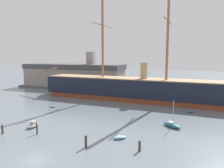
# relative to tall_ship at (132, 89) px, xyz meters

# --- Properties ---
(ground_plane) EXTENTS (400.00, 400.00, 0.00)m
(ground_plane) POSITION_rel_tall_ship_xyz_m (-2.68, -46.41, -3.98)
(ground_plane) COLOR slate
(tall_ship) EXTENTS (77.17, 16.63, 37.10)m
(tall_ship) POSITION_rel_tall_ship_xyz_m (0.00, 0.00, 0.00)
(tall_ship) COLOR brown
(tall_ship) RESTS_ON ground
(motorboat_foreground_left) EXTENTS (1.53, 3.29, 1.35)m
(motorboat_foreground_left) POSITION_rel_tall_ship_xyz_m (-12.89, -34.67, -3.51)
(motorboat_foreground_left) COLOR gray
(motorboat_foreground_left) RESTS_ON ground
(dinghy_foreground_right) EXTENTS (2.64, 2.39, 0.59)m
(dinghy_foreground_right) POSITION_rel_tall_ship_xyz_m (6.53, -34.38, -3.68)
(dinghy_foreground_right) COLOR #7FB2D6
(dinghy_foreground_right) RESTS_ON ground
(dinghy_mid_left) EXTENTS (2.12, 1.40, 0.46)m
(dinghy_mid_left) POSITION_rel_tall_ship_xyz_m (-19.58, -18.04, -3.75)
(dinghy_mid_left) COLOR gray
(dinghy_mid_left) RESTS_ON ground
(sailboat_mid_right) EXTENTS (4.53, 3.87, 6.01)m
(sailboat_mid_right) POSITION_rel_tall_ship_xyz_m (15.07, -24.34, -3.47)
(sailboat_mid_right) COLOR #236670
(sailboat_mid_right) RESTS_ON ground
(dinghy_alongside_stern) EXTENTS (2.67, 2.58, 0.61)m
(dinghy_alongside_stern) POSITION_rel_tall_ship_xyz_m (18.95, -10.42, -3.67)
(dinghy_alongside_stern) COLOR #236670
(dinghy_alongside_stern) RESTS_ON ground
(motorboat_far_left) EXTENTS (4.08, 1.72, 1.71)m
(motorboat_far_left) POSITION_rel_tall_ship_xyz_m (-28.56, 10.71, -3.38)
(motorboat_far_left) COLOR gold
(motorboat_far_left) RESTS_ON ground
(dinghy_far_right) EXTENTS (1.25, 2.03, 0.45)m
(dinghy_far_right) POSITION_rel_tall_ship_xyz_m (27.18, 8.02, -3.75)
(dinghy_far_right) COLOR #1E284C
(dinghy_far_right) RESTS_ON ground
(dinghy_distant_centre) EXTENTS (1.29, 2.40, 0.54)m
(dinghy_distant_centre) POSITION_rel_tall_ship_xyz_m (-0.22, 18.93, -3.71)
(dinghy_distant_centre) COLOR #7FB2D6
(dinghy_distant_centre) RESTS_ON ground
(mooring_piling_nearest) EXTENTS (0.41, 0.41, 2.05)m
(mooring_piling_nearest) POSITION_rel_tall_ship_xyz_m (2.36, -39.84, -2.95)
(mooring_piling_nearest) COLOR #423323
(mooring_piling_nearest) RESTS_ON ground
(mooring_piling_left_pair) EXTENTS (0.30, 0.30, 2.24)m
(mooring_piling_left_pair) POSITION_rel_tall_ship_xyz_m (-9.46, -37.56, -2.86)
(mooring_piling_left_pair) COLOR #382B1E
(mooring_piling_left_pair) RESTS_ON ground
(mooring_piling_right_pair) EXTENTS (0.39, 0.39, 1.82)m
(mooring_piling_right_pair) POSITION_rel_tall_ship_xyz_m (-16.00, -39.72, -3.07)
(mooring_piling_right_pair) COLOR #4C3D2D
(mooring_piling_right_pair) RESTS_ON ground
(mooring_piling_midwater) EXTENTS (0.39, 0.39, 1.73)m
(mooring_piling_midwater) POSITION_rel_tall_ship_xyz_m (11.10, -38.13, -3.11)
(mooring_piling_midwater) COLOR #423323
(mooring_piling_midwater) RESTS_ON ground
(dockside_warehouse_left) EXTENTS (52.28, 16.03, 16.92)m
(dockside_warehouse_left) POSITION_rel_tall_ship_xyz_m (-33.79, 18.95, 1.62)
(dockside_warehouse_left) COLOR #565659
(dockside_warehouse_left) RESTS_ON ground
(seagull_in_flight) EXTENTS (0.46, 1.05, 0.13)m
(seagull_in_flight) POSITION_rel_tall_ship_xyz_m (-2.70, -11.16, 11.00)
(seagull_in_flight) COLOR silver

